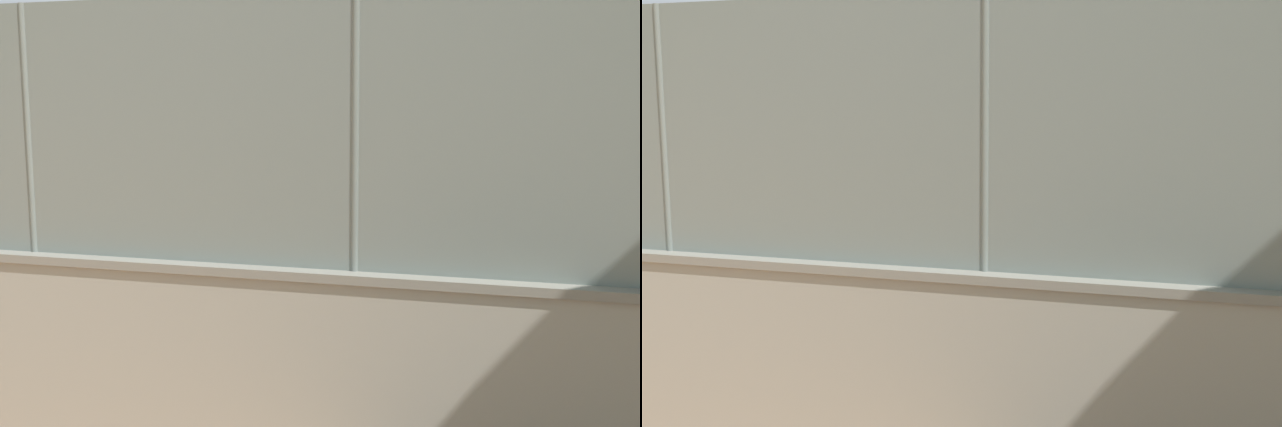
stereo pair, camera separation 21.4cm
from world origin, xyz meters
TOP-DOWN VIEW (x-y plane):
  - ground_plane at (0.00, 0.00)m, footprint 260.00×260.00m
  - perimeter_wall at (-2.38, 12.69)m, footprint 32.31×0.69m
  - fence_panel_on_wall at (-2.38, 12.69)m, footprint 31.73×0.35m
  - player_foreground_swinging at (-2.39, 8.29)m, footprint 1.03×0.80m
  - player_near_wall_returning at (2.78, -0.69)m, footprint 0.69×0.81m
  - sports_ball at (-3.85, 9.75)m, footprint 0.23×0.23m

SIDE VIEW (x-z plane):
  - ground_plane at x=0.00m, z-range 0.00..0.00m
  - perimeter_wall at x=-2.38m, z-range 0.01..1.82m
  - player_near_wall_returning at x=2.78m, z-range 0.14..1.72m
  - player_foreground_swinging at x=-2.39m, z-range 0.16..1.86m
  - sports_ball at x=-3.85m, z-range 1.28..1.52m
  - fence_panel_on_wall at x=-2.38m, z-range 1.81..4.15m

